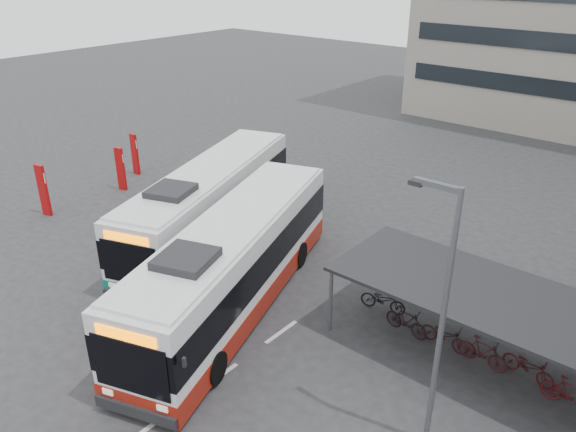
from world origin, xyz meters
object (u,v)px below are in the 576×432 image
Objects in this scene: bus_main at (234,264)px; lamp_post at (440,310)px; bus_teal at (210,203)px; pedestrian at (127,234)px.

bus_main is 8.90m from lamp_post.
lamp_post is (8.44, -1.37, 2.48)m from bus_main.
bus_main is at bearing -53.65° from bus_teal.
pedestrian is 15.57m from lamp_post.
bus_main is at bearing -67.35° from pedestrian.
bus_teal is 1.69× the size of lamp_post.
lamp_post is at bearing -38.63° from bus_teal.
lamp_post is (15.12, -1.36, 3.45)m from pedestrian.
bus_main is 5.68m from bus_teal.
lamp_post is at bearing -72.53° from pedestrian.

